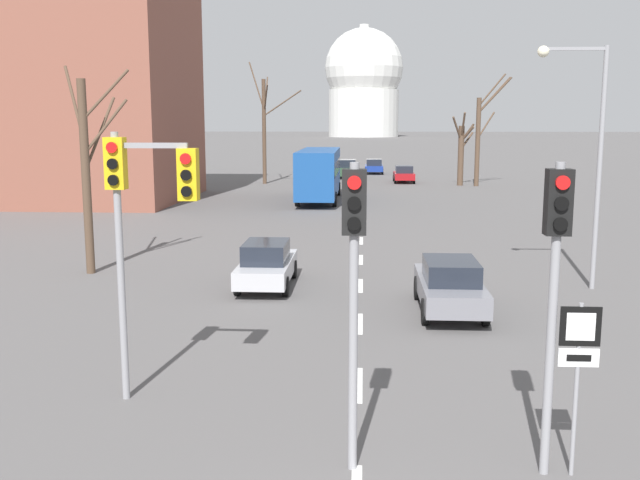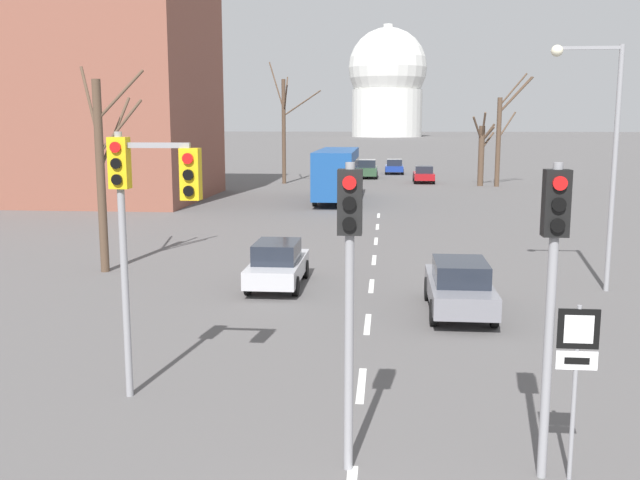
% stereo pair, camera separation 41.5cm
% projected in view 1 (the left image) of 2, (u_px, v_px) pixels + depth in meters
% --- Properties ---
extents(lane_stripe_1, '(0.16, 2.00, 0.01)m').
position_uv_depth(lane_stripe_1, '(359.00, 384.00, 14.64)').
color(lane_stripe_1, silver).
rests_on(lane_stripe_1, ground_plane).
extents(lane_stripe_2, '(0.16, 2.00, 0.01)m').
position_uv_depth(lane_stripe_2, '(360.00, 323.00, 19.07)').
color(lane_stripe_2, silver).
rests_on(lane_stripe_2, ground_plane).
extents(lane_stripe_3, '(0.16, 2.00, 0.01)m').
position_uv_depth(lane_stripe_3, '(360.00, 286.00, 23.50)').
color(lane_stripe_3, silver).
rests_on(lane_stripe_3, ground_plane).
extents(lane_stripe_4, '(0.16, 2.00, 0.01)m').
position_uv_depth(lane_stripe_4, '(361.00, 260.00, 27.93)').
color(lane_stripe_4, silver).
rests_on(lane_stripe_4, ground_plane).
extents(lane_stripe_5, '(0.16, 2.00, 0.01)m').
position_uv_depth(lane_stripe_5, '(361.00, 241.00, 32.36)').
color(lane_stripe_5, silver).
rests_on(lane_stripe_5, ground_plane).
extents(lane_stripe_6, '(0.16, 2.00, 0.01)m').
position_uv_depth(lane_stripe_6, '(362.00, 226.00, 36.79)').
color(lane_stripe_6, silver).
rests_on(lane_stripe_6, ground_plane).
extents(lane_stripe_7, '(0.16, 2.00, 0.01)m').
position_uv_depth(lane_stripe_7, '(362.00, 215.00, 41.22)').
color(lane_stripe_7, silver).
rests_on(lane_stripe_7, ground_plane).
extents(traffic_signal_near_right, '(0.36, 0.34, 4.77)m').
position_uv_depth(traffic_signal_near_right, '(555.00, 260.00, 10.41)').
color(traffic_signal_near_right, gray).
rests_on(traffic_signal_near_right, ground_plane).
extents(traffic_signal_centre_tall, '(0.36, 0.34, 4.76)m').
position_uv_depth(traffic_signal_centre_tall, '(354.00, 259.00, 10.56)').
color(traffic_signal_centre_tall, gray).
rests_on(traffic_signal_centre_tall, ground_plane).
extents(traffic_signal_near_left, '(1.72, 0.34, 5.16)m').
position_uv_depth(traffic_signal_near_left, '(142.00, 200.00, 13.25)').
color(traffic_signal_near_left, gray).
rests_on(traffic_signal_near_left, ground_plane).
extents(route_sign_post, '(0.60, 0.08, 2.70)m').
position_uv_depth(route_sign_post, '(578.00, 359.00, 10.59)').
color(route_sign_post, gray).
rests_on(route_sign_post, ground_plane).
extents(street_lamp_right, '(2.18, 0.36, 7.66)m').
position_uv_depth(street_lamp_right, '(588.00, 141.00, 22.34)').
color(street_lamp_right, gray).
rests_on(street_lamp_right, ground_plane).
extents(sedan_near_left, '(1.91, 3.96, 1.53)m').
position_uv_depth(sedan_near_left, '(374.00, 166.00, 74.31)').
color(sedan_near_left, navy).
rests_on(sedan_near_left, ground_plane).
extents(sedan_near_right, '(1.68, 4.22, 1.51)m').
position_uv_depth(sedan_near_right, '(267.00, 264.00, 23.23)').
color(sedan_near_right, '#B7B7BC').
rests_on(sedan_near_right, ground_plane).
extents(sedan_mid_centre, '(1.77, 4.44, 1.54)m').
position_uv_depth(sedan_mid_centre, '(450.00, 285.00, 20.11)').
color(sedan_mid_centre, slate).
rests_on(sedan_mid_centre, ground_plane).
extents(sedan_far_left, '(1.94, 4.40, 1.78)m').
position_uv_depth(sedan_far_left, '(347.00, 169.00, 68.69)').
color(sedan_far_left, '#2D4C33').
rests_on(sedan_far_left, ground_plane).
extents(sedan_far_right, '(1.83, 4.12, 1.51)m').
position_uv_depth(sedan_far_right, '(404.00, 174.00, 63.48)').
color(sedan_far_right, maroon).
rests_on(sedan_far_right, ground_plane).
extents(sedan_distant_centre, '(1.77, 4.15, 1.70)m').
position_uv_depth(sedan_distant_centre, '(321.00, 172.00, 64.36)').
color(sedan_distant_centre, black).
rests_on(sedan_distant_centre, ground_plane).
extents(city_bus, '(2.66, 10.80, 3.48)m').
position_uv_depth(city_bus, '(319.00, 171.00, 48.42)').
color(city_bus, '#19478C').
rests_on(city_bus, ground_plane).
extents(bare_tree_left_near, '(2.27, 2.10, 7.34)m').
position_uv_depth(bare_tree_left_near, '(88.00, 167.00, 24.97)').
color(bare_tree_left_near, brown).
rests_on(bare_tree_left_near, ground_plane).
extents(bare_tree_right_near, '(2.16, 2.59, 6.15)m').
position_uv_depth(bare_tree_right_near, '(461.00, 151.00, 60.20)').
color(bare_tree_right_near, brown).
rests_on(bare_tree_right_near, ground_plane).
extents(bare_tree_left_far, '(4.79, 4.26, 10.57)m').
position_uv_depth(bare_tree_left_far, '(265.00, 125.00, 61.72)').
color(bare_tree_left_far, brown).
rests_on(bare_tree_left_far, ground_plane).
extents(bare_tree_right_far, '(2.77, 1.53, 9.33)m').
position_uv_depth(bare_tree_right_far, '(480.00, 134.00, 59.45)').
color(bare_tree_right_far, brown).
rests_on(bare_tree_right_far, ground_plane).
extents(capitol_dome, '(28.27, 28.27, 39.93)m').
position_uv_depth(capitol_dome, '(364.00, 83.00, 258.67)').
color(capitol_dome, silver).
rests_on(capitol_dome, ground_plane).
extents(apartment_block_left, '(18.00, 14.00, 19.16)m').
position_uv_depth(apartment_block_left, '(49.00, 59.00, 48.15)').
color(apartment_block_left, brown).
rests_on(apartment_block_left, ground_plane).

